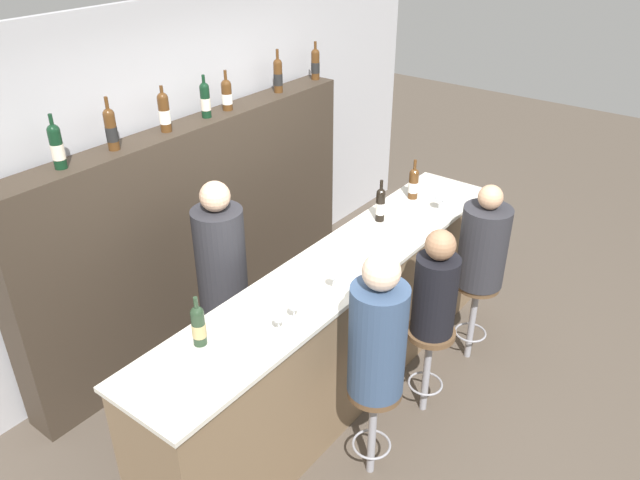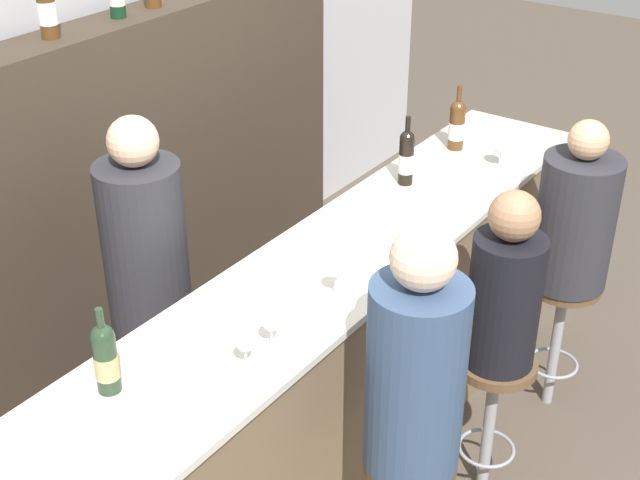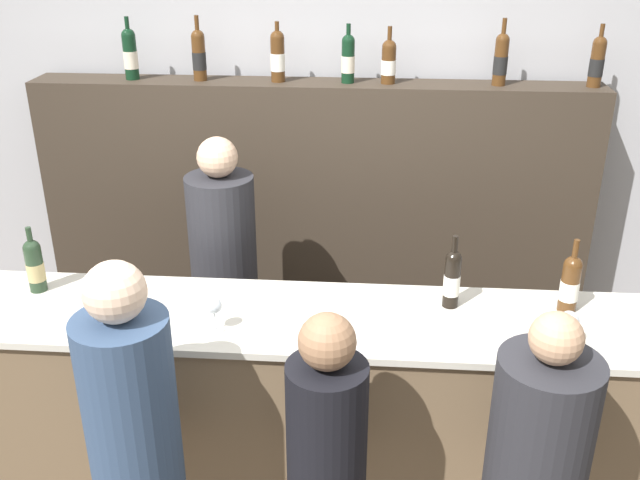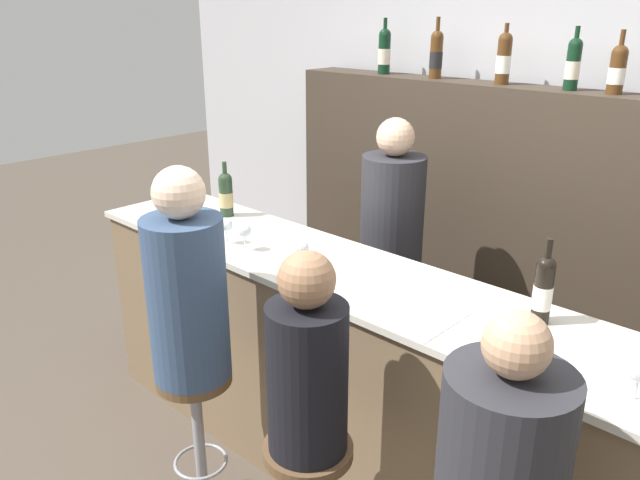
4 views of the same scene
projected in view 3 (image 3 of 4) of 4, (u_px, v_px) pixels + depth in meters
name	position (u px, v px, depth m)	size (l,w,h in m)	color
wall_back	(318.00, 151.00, 4.31)	(6.40, 0.05, 2.60)	#B2B2B7
bar_counter	(290.00, 419.00, 3.19)	(3.37, 0.60, 1.09)	brown
back_bar_cabinet	(315.00, 229.00, 4.28)	(3.17, 0.28, 1.76)	#382D23
wine_bottle_counter_0	(35.00, 265.00, 3.11)	(0.08, 0.08, 0.30)	#233823
wine_bottle_counter_1	(452.00, 278.00, 2.98)	(0.07, 0.07, 0.32)	black
wine_bottle_counter_2	(570.00, 283.00, 2.95)	(0.08, 0.08, 0.32)	#4C2D14
wine_bottle_backbar_0	(130.00, 54.00, 3.93)	(0.08, 0.08, 0.34)	black
wine_bottle_backbar_1	(199.00, 55.00, 3.90)	(0.08, 0.08, 0.35)	#4C2D14
wine_bottle_backbar_2	(278.00, 56.00, 3.87)	(0.08, 0.08, 0.32)	#4C2D14
wine_bottle_backbar_3	(348.00, 58.00, 3.85)	(0.07, 0.07, 0.31)	black
wine_bottle_backbar_4	(389.00, 61.00, 3.84)	(0.08, 0.08, 0.30)	#4C2D14
wine_bottle_backbar_5	(501.00, 59.00, 3.79)	(0.07, 0.07, 0.35)	#4C2D14
wine_bottle_backbar_6	(597.00, 61.00, 3.76)	(0.08, 0.08, 0.33)	#4C2D14
wine_glass_0	(88.00, 306.00, 2.86)	(0.06, 0.06, 0.12)	silver
wine_glass_1	(121.00, 307.00, 2.85)	(0.08, 0.08, 0.13)	silver
wine_glass_2	(214.00, 308.00, 2.81)	(0.07, 0.07, 0.14)	silver
wine_glass_3	(569.00, 322.00, 2.72)	(0.08, 0.08, 0.14)	silver
tasting_menu	(375.00, 337.00, 2.80)	(0.21, 0.30, 0.00)	white
guest_seated_left	(129.00, 395.00, 2.45)	(0.33, 0.33, 0.91)	#334766
guest_seated_middle	(327.00, 421.00, 2.43)	(0.28, 0.28, 0.75)	black
guest_seated_right	(541.00, 431.00, 2.38)	(0.35, 0.35, 0.78)	#28282D
bartender	(226.00, 299.00, 3.76)	(0.34, 0.34, 1.64)	#28282D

